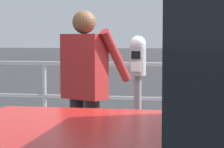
% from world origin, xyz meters
% --- Properties ---
extents(parking_meter, '(0.15, 0.16, 1.50)m').
position_xyz_m(parking_meter, '(-0.27, 0.47, 1.19)').
color(parking_meter, slate).
rests_on(parking_meter, sidewalk_curb).
extents(pedestrian_at_meter, '(0.74, 0.45, 1.75)m').
position_xyz_m(pedestrian_at_meter, '(-0.84, 0.72, 1.16)').
color(pedestrian_at_meter, black).
rests_on(pedestrian_at_meter, sidewalk_curb).
extents(background_railing, '(24.06, 0.06, 1.14)m').
position_xyz_m(background_railing, '(0.00, 2.79, 0.96)').
color(background_railing, gray).
rests_on(background_railing, sidewalk_curb).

